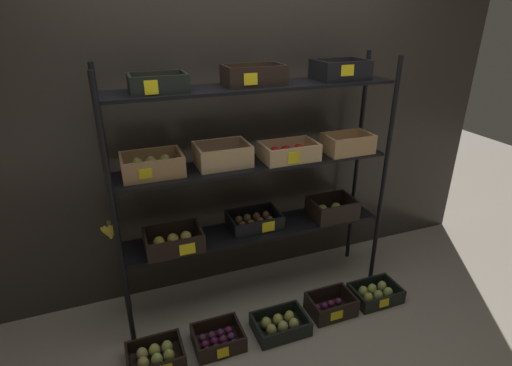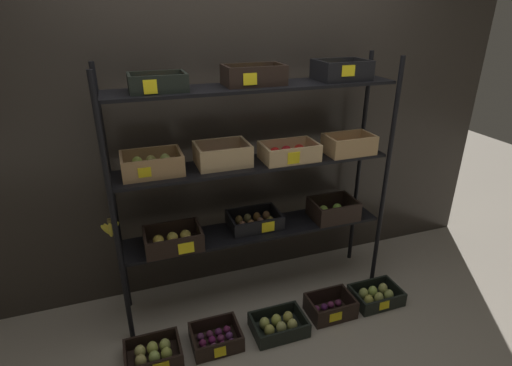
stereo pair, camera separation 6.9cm
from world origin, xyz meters
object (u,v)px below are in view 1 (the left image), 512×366
object	(u,v)px
crate_ground_center_pear	(280,325)
display_rack	(255,162)
crate_ground_right_plum	(331,306)
crate_ground_rightmost_pear	(375,293)
crate_ground_plum	(218,340)
crate_ground_pear	(156,356)

from	to	relation	value
crate_ground_center_pear	display_rack	bearing A→B (deg)	92.44
crate_ground_right_plum	crate_ground_rightmost_pear	world-z (taller)	crate_ground_right_plum
crate_ground_plum	crate_ground_center_pear	size ratio (longest dim) A/B	0.87
crate_ground_pear	crate_ground_center_pear	xyz separation A→B (m)	(0.82, -0.03, -0.00)
crate_ground_rightmost_pear	crate_ground_pear	bearing A→B (deg)	-179.64
display_rack	crate_ground_center_pear	bearing A→B (deg)	-87.56
crate_ground_pear	crate_ground_center_pear	bearing A→B (deg)	-1.99
display_rack	crate_ground_plum	bearing A→B (deg)	-135.41
display_rack	crate_ground_rightmost_pear	distance (m)	1.35
crate_ground_center_pear	crate_ground_right_plum	world-z (taller)	crate_ground_right_plum
crate_ground_pear	crate_ground_rightmost_pear	size ratio (longest dim) A/B	0.97
crate_ground_rightmost_pear	crate_ground_right_plum	bearing A→B (deg)	-179.14
crate_ground_plum	crate_ground_center_pear	distance (m)	0.42
crate_ground_plum	crate_ground_rightmost_pear	bearing A→B (deg)	0.49
display_rack	crate_ground_right_plum	distance (m)	1.16
crate_ground_right_plum	crate_ground_rightmost_pear	xyz separation A→B (m)	(0.38, 0.01, -0.00)
display_rack	crate_ground_plum	size ratio (longest dim) A/B	6.27
crate_ground_plum	crate_ground_right_plum	distance (m)	0.83
crate_ground_pear	crate_ground_plum	bearing A→B (deg)	-0.01
crate_ground_right_plum	crate_ground_rightmost_pear	distance (m)	0.38
crate_ground_right_plum	crate_ground_pear	bearing A→B (deg)	-179.79
display_rack	crate_ground_rightmost_pear	size ratio (longest dim) A/B	5.58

